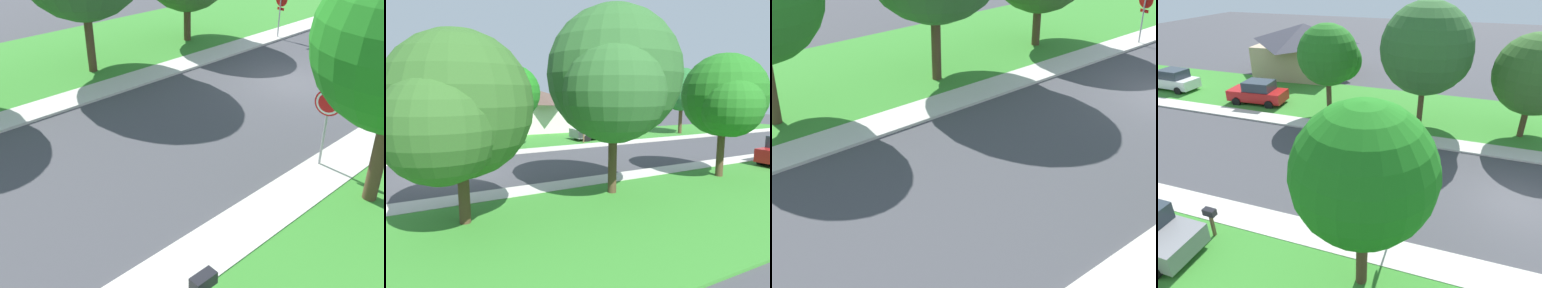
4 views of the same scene
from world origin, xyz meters
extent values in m
cube|color=beige|center=(4.70, 12.00, 0.05)|extent=(1.40, 56.00, 0.10)
cylinder|color=#9E9EA3|center=(4.31, -4.50, 1.30)|extent=(0.07, 0.07, 2.60)
cylinder|color=red|center=(4.31, -4.55, 2.05)|extent=(0.76, 0.10, 0.76)
cylinder|color=white|center=(4.31, -4.57, 2.05)|extent=(0.67, 0.06, 0.67)
cylinder|color=red|center=(4.31, -4.58, 2.05)|extent=(0.55, 0.05, 0.55)
cube|color=red|center=(4.31, -4.55, 1.55)|extent=(0.44, 0.06, 0.14)
cylinder|color=#4C3823|center=(6.70, 5.43, 1.54)|extent=(0.36, 0.36, 3.08)
cylinder|color=#4C3823|center=(7.21, -0.64, 1.13)|extent=(0.36, 0.36, 2.27)
camera|label=1|loc=(-10.03, 15.22, 7.19)|focal=42.74mm
camera|label=2|loc=(18.07, -2.34, 4.29)|focal=31.37mm
camera|label=3|loc=(-8.75, 17.04, 7.56)|focal=49.69mm
camera|label=4|loc=(-13.50, 3.11, 9.05)|focal=31.32mm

